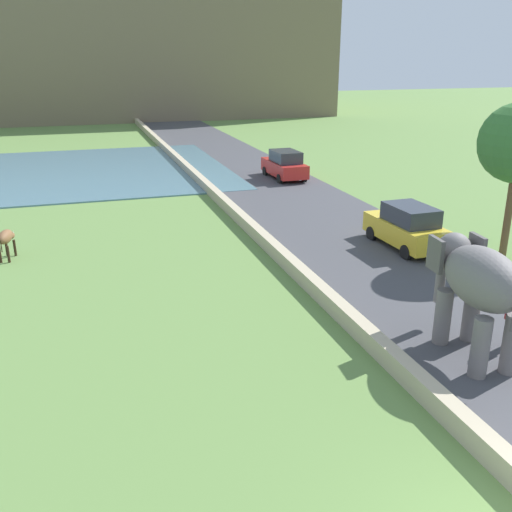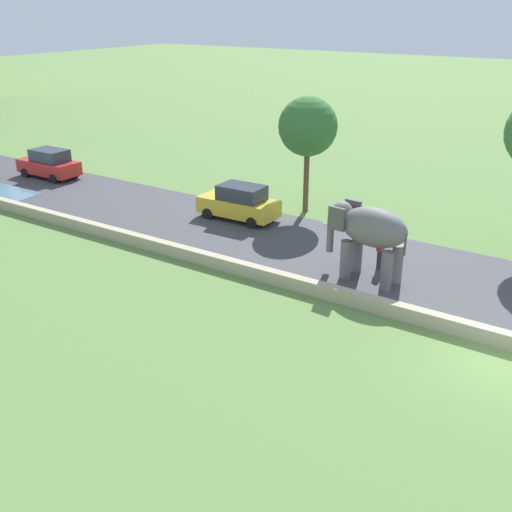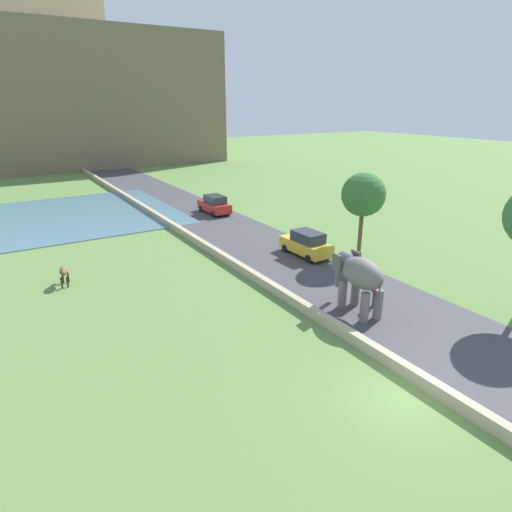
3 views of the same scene
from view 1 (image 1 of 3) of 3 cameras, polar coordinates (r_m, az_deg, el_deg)
road_surface at (r=28.40m, az=5.65°, el=4.17°), size 7.00×120.00×0.06m
barrier_wall at (r=25.27m, az=-0.53°, el=2.89°), size 0.40×110.00×0.53m
hill_distant at (r=81.31m, az=-18.85°, el=20.66°), size 64.00×28.00×21.13m
elephant at (r=15.47m, az=21.01°, el=-2.45°), size 1.65×3.53×2.99m
car_yellow at (r=23.86m, az=14.75°, el=2.81°), size 1.88×4.04×1.80m
car_red at (r=36.32m, az=2.86°, el=9.00°), size 1.86×4.03×1.80m
cow_brown at (r=23.84m, az=-23.52°, el=1.65°), size 0.68×1.42×1.15m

